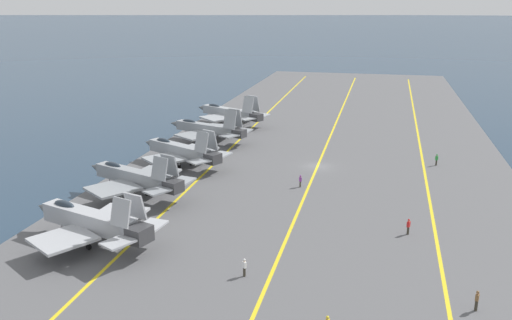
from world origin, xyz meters
name	(u,v)px	position (x,y,z in m)	size (l,w,h in m)	color
ground_plane	(317,169)	(0.00, 0.00, 0.00)	(2000.00, 2000.00, 0.00)	#23384C
carrier_deck	(317,168)	(0.00, 0.00, 0.20)	(222.50, 55.95, 0.40)	#565659
deck_stripe_foul_line	(425,173)	(0.00, -15.39, 0.40)	(200.25, 0.36, 0.01)	yellow
deck_stripe_centerline	(317,166)	(0.00, 0.00, 0.40)	(200.25, 0.36, 0.01)	yellow
deck_stripe_edge_line	(219,160)	(0.00, 15.39, 0.40)	(200.25, 0.36, 0.01)	yellow
parked_jet_nearest	(91,221)	(-31.87, 19.05, 2.83)	(13.18, 15.69, 6.08)	#A8AAAF
parked_jet_second	(135,177)	(-18.45, 20.60, 3.08)	(13.20, 15.69, 6.24)	gray
parked_jet_third	(181,151)	(-4.53, 19.76, 2.80)	(12.37, 15.55, 6.18)	#93999E
parked_jet_fourth	(208,129)	(10.25, 20.44, 2.78)	(12.81, 16.20, 6.34)	gray
parked_jet_fifth	(230,113)	(24.58, 20.57, 2.82)	(12.95, 16.58, 6.35)	#9EA3A8
crew_purple_vest	(300,180)	(-9.91, 1.08, 1.31)	(0.45, 0.39, 1.66)	#4C473D
crew_red_vest	(408,226)	(-22.36, -12.28, 1.36)	(0.46, 0.40, 1.74)	#383328
crew_white_vest	(244,267)	(-35.11, 2.27, 1.35)	(0.44, 0.46, 1.73)	#383328
crew_green_vest	(437,159)	(4.53, -17.28, 1.36)	(0.46, 0.44, 1.75)	#383328
crew_brown_vest	(477,300)	(-36.34, -17.03, 1.37)	(0.44, 0.37, 1.76)	#383328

